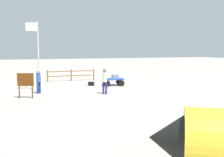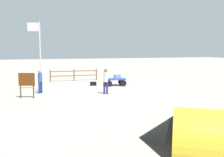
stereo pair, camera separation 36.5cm
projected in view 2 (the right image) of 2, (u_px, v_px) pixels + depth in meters
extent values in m
plane|color=#B5A59A|center=(87.00, 88.00, 20.69)|extent=(120.00, 120.00, 0.00)
cube|color=#254BB7|center=(115.00, 79.00, 21.93)|extent=(1.84, 1.17, 0.10)
cube|color=#254BB7|center=(106.00, 79.00, 21.79)|extent=(0.21, 0.89, 0.10)
cylinder|color=black|center=(109.00, 84.00, 21.39)|extent=(0.52, 0.19, 0.51)
cylinder|color=black|center=(107.00, 82.00, 22.33)|extent=(0.52, 0.19, 0.51)
cylinder|color=black|center=(123.00, 83.00, 21.59)|extent=(0.52, 0.19, 0.51)
cylinder|color=black|center=(121.00, 82.00, 22.54)|extent=(0.52, 0.19, 0.51)
cube|color=gray|center=(117.00, 76.00, 22.38)|extent=(0.60, 0.37, 0.30)
cube|color=black|center=(93.00, 84.00, 22.02)|extent=(0.62, 0.51, 0.31)
cylinder|color=navy|center=(107.00, 88.00, 17.82)|extent=(0.14, 0.14, 0.85)
cylinder|color=navy|center=(104.00, 88.00, 17.88)|extent=(0.14, 0.14, 0.85)
cylinder|color=silver|center=(106.00, 77.00, 17.76)|extent=(0.43, 0.43, 0.67)
sphere|color=#8B6150|center=(106.00, 70.00, 17.71)|extent=(0.25, 0.25, 0.25)
cylinder|color=navy|center=(41.00, 87.00, 18.28)|extent=(0.14, 0.14, 0.82)
cylinder|color=navy|center=(39.00, 88.00, 18.11)|extent=(0.14, 0.14, 0.82)
cylinder|color=#3258AB|center=(40.00, 77.00, 18.11)|extent=(0.43, 0.43, 0.61)
sphere|color=tan|center=(40.00, 71.00, 18.06)|extent=(0.26, 0.26, 0.26)
cone|color=black|center=(159.00, 139.00, 5.62)|extent=(1.47, 1.58, 1.30)
cylinder|color=silver|center=(40.00, 57.00, 18.82)|extent=(0.10, 0.10, 5.07)
cube|color=white|center=(33.00, 27.00, 18.43)|extent=(0.76, 0.19, 0.59)
cylinder|color=#4C3319|center=(34.00, 92.00, 16.43)|extent=(0.08, 0.08, 0.79)
cylinder|color=#4C3319|center=(21.00, 92.00, 16.45)|extent=(0.08, 0.08, 0.79)
cube|color=#5F300E|center=(27.00, 79.00, 16.35)|extent=(0.99, 0.41, 0.82)
cylinder|color=brown|center=(96.00, 74.00, 25.98)|extent=(0.12, 0.12, 1.11)
cylinder|color=brown|center=(74.00, 75.00, 25.31)|extent=(0.12, 0.12, 1.11)
cylinder|color=brown|center=(50.00, 76.00, 24.64)|extent=(0.12, 0.12, 1.11)
cube|color=brown|center=(74.00, 71.00, 25.27)|extent=(4.54, 0.15, 0.08)
cube|color=brown|center=(74.00, 76.00, 25.32)|extent=(4.54, 0.15, 0.08)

